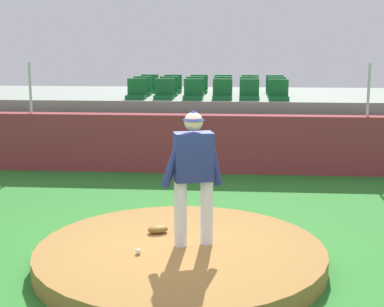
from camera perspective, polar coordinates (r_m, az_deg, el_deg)
name	(u,v)px	position (r m, az deg, el deg)	size (l,w,h in m)	color
ground_plane	(180,264)	(7.91, -1.17, -11.02)	(60.00, 60.00, 0.00)	#2B792A
pitchers_mound	(180,256)	(7.86, -1.17, -10.16)	(3.92, 3.92, 0.25)	olive
pitcher	(193,168)	(7.59, 0.15, -1.46)	(0.84, 0.40, 1.85)	silver
baseball	(138,251)	(7.58, -5.40, -9.71)	(0.07, 0.07, 0.07)	white
fielding_glove	(158,229)	(8.35, -3.42, -7.56)	(0.30, 0.20, 0.11)	brown
brick_barrier	(205,144)	(13.18, 1.28, 1.00)	(16.87, 0.40, 1.34)	maroon
fence_post_left	(30,88)	(13.87, -15.85, 6.33)	(0.06, 0.06, 1.18)	silver
fence_post_right	(369,90)	(13.32, 17.22, 6.08)	(0.06, 0.06, 1.18)	silver
bleacher_platform	(211,122)	(15.91, 1.86, 3.19)	(15.19, 4.49, 1.59)	gray
stadium_chair_0	(137,93)	(14.31, -5.56, 6.07)	(0.48, 0.44, 0.50)	#16622E
stadium_chair_1	(164,93)	(14.21, -2.77, 6.08)	(0.48, 0.44, 0.50)	#16622E
stadium_chair_2	(193,93)	(14.09, 0.14, 6.05)	(0.48, 0.44, 0.50)	#16622E
stadium_chair_3	(222,93)	(14.09, 3.05, 6.03)	(0.48, 0.44, 0.50)	#16622E
stadium_chair_4	(249,93)	(14.10, 5.74, 6.00)	(0.48, 0.44, 0.50)	#16622E
stadium_chair_5	(279,94)	(14.10, 8.64, 5.93)	(0.48, 0.44, 0.50)	#16622E
stadium_chair_6	(142,90)	(15.19, -5.01, 6.37)	(0.48, 0.44, 0.50)	#16622E
stadium_chair_7	(169,90)	(15.09, -2.36, 6.37)	(0.48, 0.44, 0.50)	#16622E
stadium_chair_8	(195,90)	(15.03, 0.30, 6.36)	(0.48, 0.44, 0.50)	#16622E
stadium_chair_9	(223,90)	(15.01, 3.11, 6.34)	(0.48, 0.44, 0.50)	#16622E
stadium_chair_10	(249,90)	(14.99, 5.70, 6.30)	(0.48, 0.44, 0.50)	#16622E
stadium_chair_11	(277,91)	(14.99, 8.46, 6.23)	(0.48, 0.44, 0.50)	#16622E
stadium_chair_12	(149,87)	(16.09, -4.29, 6.64)	(0.48, 0.44, 0.50)	#16622E
stadium_chair_13	(173,87)	(15.96, -1.92, 6.63)	(0.48, 0.44, 0.50)	#16622E
stadium_chair_14	(199,87)	(15.92, 0.69, 6.63)	(0.48, 0.44, 0.50)	#16622E
stadium_chair_15	(223,87)	(15.88, 3.13, 6.60)	(0.48, 0.44, 0.50)	#16622E
stadium_chair_16	(250,88)	(15.89, 5.79, 6.56)	(0.48, 0.44, 0.50)	#16622E
stadium_chair_17	(275,88)	(15.89, 8.27, 6.51)	(0.48, 0.44, 0.50)	#16622E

